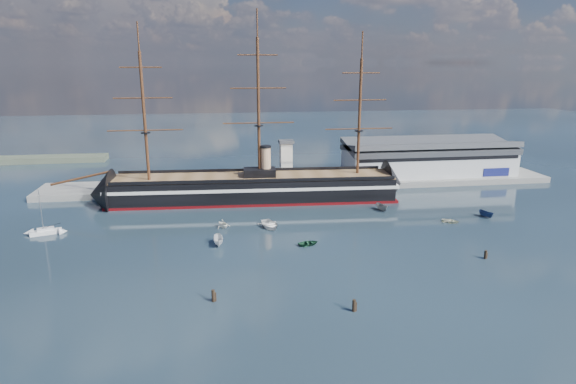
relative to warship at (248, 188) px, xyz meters
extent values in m
plane|color=black|center=(11.07, -20.00, -4.04)|extent=(600.00, 600.00, 0.00)
cube|color=slate|center=(21.07, 16.00, -4.04)|extent=(180.00, 18.00, 2.00)
cube|color=#B7BABC|center=(69.07, 20.00, 2.96)|extent=(62.00, 20.00, 10.00)
cube|color=#3F4247|center=(69.07, 20.00, 8.56)|extent=(63.00, 21.00, 2.00)
cube|color=silver|center=(14.07, 13.00, 4.96)|extent=(4.00, 4.00, 14.00)
cube|color=#3F4247|center=(14.07, 13.00, 12.46)|extent=(5.00, 5.00, 1.00)
cube|color=black|center=(1.73, 0.00, -0.04)|extent=(88.72, 20.64, 7.00)
cube|color=silver|center=(1.73, 0.00, 1.16)|extent=(90.73, 20.98, 1.00)
cube|color=#52070B|center=(1.73, 0.00, -3.69)|extent=(90.73, 20.94, 0.90)
cone|color=black|center=(-44.77, 0.00, -0.34)|extent=(14.81, 16.40, 15.68)
cone|color=black|center=(48.23, 0.00, -0.34)|extent=(11.81, 16.24, 15.68)
cube|color=brown|center=(1.73, 0.00, 3.56)|extent=(88.66, 19.36, 0.40)
cube|color=black|center=(3.73, 0.00, 4.96)|extent=(10.30, 6.52, 2.50)
cylinder|color=tan|center=(5.73, 0.00, 8.46)|extent=(3.20, 3.20, 9.00)
cylinder|color=#381E0F|center=(-50.27, 0.00, 4.96)|extent=(17.76, 1.64, 4.43)
cylinder|color=#381E0F|center=(-30.27, 0.00, 22.76)|extent=(0.90, 0.90, 38.00)
cylinder|color=#381E0F|center=(3.73, 0.00, 24.76)|extent=(0.90, 0.90, 42.00)
cylinder|color=#381E0F|center=(35.73, 0.00, 21.76)|extent=(0.90, 0.90, 36.00)
cube|color=silver|center=(-53.48, -23.97, -3.54)|extent=(7.82, 4.40, 1.00)
cube|color=silver|center=(-53.48, -23.97, -2.74)|extent=(4.30, 2.75, 0.80)
cylinder|color=#B2B2B7|center=(-53.99, -23.97, 2.47)|extent=(0.16, 0.16, 11.01)
imported|color=silver|center=(-9.71, -38.33, -4.04)|extent=(6.96, 2.77, 2.75)
imported|color=#1E4F32|center=(11.74, -41.42, -4.04)|extent=(1.97, 3.36, 1.47)
imported|color=slate|center=(38.52, -17.02, -4.04)|extent=(6.54, 3.62, 2.48)
imported|color=white|center=(-8.47, -25.64, -4.04)|extent=(7.39, 6.08, 2.51)
imported|color=beige|center=(53.56, -30.45, -4.04)|extent=(2.61, 3.01, 1.34)
imported|color=navy|center=(65.75, -27.49, -4.04)|extent=(6.13, 3.66, 2.31)
imported|color=silver|center=(3.87, -27.27, -4.04)|extent=(5.38, 3.15, 2.35)
cylinder|color=black|center=(-10.89, -66.75, -4.04)|extent=(0.64, 0.64, 3.04)
cylinder|color=black|center=(13.68, -74.04, -4.04)|extent=(0.64, 0.64, 2.97)
cylinder|color=black|center=(49.42, -55.40, -4.04)|extent=(0.64, 0.64, 2.68)
camera|label=1|loc=(-9.02, -148.09, 38.43)|focal=30.00mm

